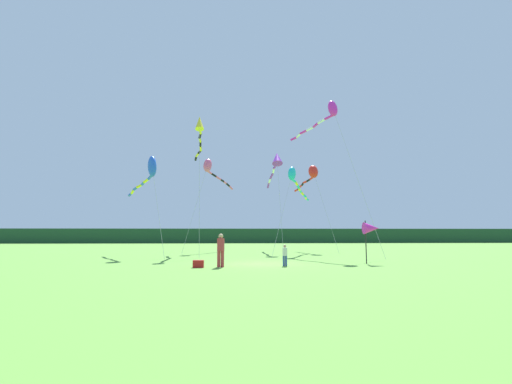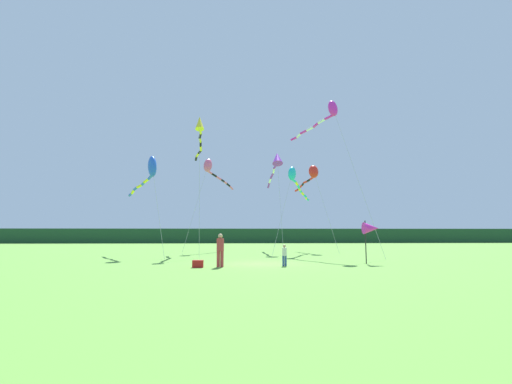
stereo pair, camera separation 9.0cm
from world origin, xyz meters
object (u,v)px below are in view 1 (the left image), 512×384
Objects in this scene: kite_red at (312,173)px; kite_magenta at (327,114)px; kite_blue at (150,170)px; kite_purple at (276,161)px; person_adult at (221,248)px; kite_rainbow at (210,168)px; kite_cyan at (294,178)px; cooler_box at (198,264)px; person_child at (285,254)px; banner_flag_pole at (371,229)px; kite_yellow at (199,130)px.

kite_magenta is (-0.00, -6.47, 3.97)m from kite_red.
kite_purple is at bearing 29.14° from kite_blue.
person_adult is at bearing -131.24° from kite_magenta.
kite_cyan is (7.59, -4.61, -1.59)m from kite_rainbow.
person_adult is 1.39m from cooler_box.
kite_cyan reaches higher than person_child.
person_adult is 0.69× the size of banner_flag_pole.
cooler_box is at bearing -111.20° from kite_purple.
kite_magenta reaches higher than person_child.
person_child is 0.12× the size of kite_cyan.
kite_magenta is (10.66, -1.27, 1.19)m from kite_yellow.
kite_magenta reaches higher than banner_flag_pole.
kite_blue is 0.91× the size of kite_red.
kite_red is at bearing 62.43° from person_adult.
kite_red is 0.90× the size of kite_cyan.
kite_blue is 0.85× the size of kite_rainbow.
kite_rainbow is (-1.76, 16.22, 7.15)m from person_adult.
kite_magenta reaches higher than cooler_box.
person_child is 15.09m from kite_magenta.
kite_purple reaches higher than kite_rainbow.
person_adult is at bearing -116.66° from kite_cyan.
kite_purple reaches higher than banner_flag_pole.
kite_yellow is 9.09m from kite_cyan.
kite_magenta reaches higher than kite_blue.
banner_flag_pole is at bearing -88.46° from kite_red.
kite_purple is (6.94, 3.90, -1.87)m from kite_yellow.
cooler_box is 15.04m from kite_yellow.
cooler_box is 18.21m from kite_rainbow.
kite_blue is at bearing -166.60° from kite_cyan.
banner_flag_pole is at bearing -87.17° from kite_magenta.
kite_yellow reaches higher than cooler_box.
person_child is 0.46× the size of banner_flag_pole.
kite_rainbow is at bearing 146.39° from kite_magenta.
kite_blue is 15.10m from kite_magenta.
kite_purple is (1.17, 14.27, 7.93)m from person_child.
person_adult is 0.18× the size of kite_purple.
kite_purple reaches higher than kite_cyan.
kite_red is 0.88× the size of kite_purple.
cooler_box is 17.73m from kite_magenta.
kite_rainbow is 10.11m from kite_red.
person_child is 0.13× the size of kite_red.
kite_red is at bearing 72.54° from person_child.
kite_yellow is 8.18m from kite_purple.
kite_magenta is (10.09, -6.71, 3.52)m from kite_rainbow.
kite_red reaches higher than person_adult.
kite_magenta reaches higher than kite_red.
banner_flag_pole is 16.91m from kite_blue.
person_adult reaches higher than cooler_box.
kite_cyan is (11.72, 2.79, -0.09)m from kite_blue.
kite_cyan is at bearing -119.92° from kite_red.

